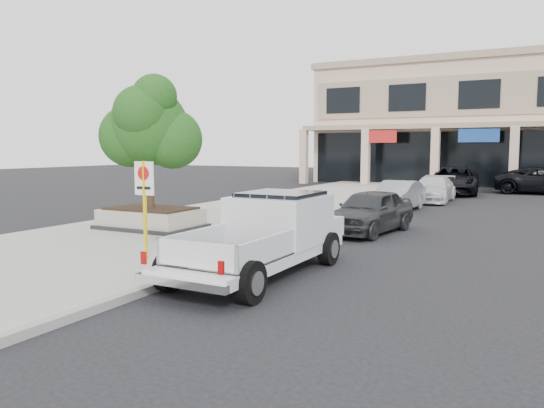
{
  "coord_description": "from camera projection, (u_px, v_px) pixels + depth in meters",
  "views": [
    {
      "loc": [
        5.1,
        -10.93,
        2.74
      ],
      "look_at": [
        -1.42,
        1.5,
        1.26
      ],
      "focal_mm": 35.0,
      "sensor_mm": 36.0,
      "label": 1
    }
  ],
  "objects": [
    {
      "name": "curb_car_d",
      "position": [
        454.0,
        180.0,
        31.77
      ],
      "size": [
        3.32,
        6.17,
        1.65
      ],
      "primitive_type": "imported",
      "rotation": [
        0.0,
        0.0,
        0.1
      ],
      "color": "black",
      "rests_on": "ground"
    },
    {
      "name": "hedge",
      "position": [
        259.0,
        218.0,
        16.13
      ],
      "size": [
        1.1,
        0.99,
        0.93
      ],
      "primitive_type": "ellipsoid",
      "color": "#1E4714",
      "rests_on": "sidewalk"
    },
    {
      "name": "curb_car_b",
      "position": [
        397.0,
        196.0,
        23.16
      ],
      "size": [
        1.66,
        4.1,
        1.32
      ],
      "primitive_type": "imported",
      "rotation": [
        0.0,
        0.0,
        -0.07
      ],
      "color": "#93949A",
      "rests_on": "ground"
    },
    {
      "name": "no_parking_sign",
      "position": [
        145.0,
        196.0,
        12.28
      ],
      "size": [
        0.55,
        0.09,
        2.3
      ],
      "color": "#E2B50B",
      "rests_on": "sidewalk"
    },
    {
      "name": "pickup_truck",
      "position": [
        258.0,
        236.0,
        11.31
      ],
      "size": [
        2.14,
        5.6,
        1.76
      ],
      "primitive_type": null,
      "rotation": [
        0.0,
        0.0,
        -0.01
      ],
      "color": "silver",
      "rests_on": "ground"
    },
    {
      "name": "ground",
      "position": [
        296.0,
        267.0,
        12.27
      ],
      "size": [
        120.0,
        120.0,
        0.0
      ],
      "primitive_type": "plane",
      "color": "black",
      "rests_on": "ground"
    },
    {
      "name": "sidewalk",
      "position": [
        232.0,
        219.0,
        20.09
      ],
      "size": [
        8.0,
        52.0,
        0.15
      ],
      "primitive_type": "cube",
      "color": "gray",
      "rests_on": "ground"
    },
    {
      "name": "curb_car_a",
      "position": [
        370.0,
        211.0,
        17.19
      ],
      "size": [
        2.25,
        4.38,
        1.43
      ],
      "primitive_type": "imported",
      "rotation": [
        0.0,
        0.0,
        -0.14
      ],
      "color": "#292C2E",
      "rests_on": "ground"
    },
    {
      "name": "curb",
      "position": [
        329.0,
        226.0,
        18.26
      ],
      "size": [
        0.2,
        52.0,
        0.15
      ],
      "primitive_type": "cube",
      "color": "gray",
      "rests_on": "ground"
    },
    {
      "name": "planter_tree",
      "position": [
        156.0,
        127.0,
        17.03
      ],
      "size": [
        2.9,
        2.55,
        4.0
      ],
      "color": "#312013",
      "rests_on": "planter"
    },
    {
      "name": "curb_car_c",
      "position": [
        433.0,
        189.0,
        27.19
      ],
      "size": [
        1.95,
        4.59,
        1.32
      ],
      "primitive_type": "imported",
      "rotation": [
        0.0,
        0.0,
        0.02
      ],
      "color": "silver",
      "rests_on": "ground"
    },
    {
      "name": "planter",
      "position": [
        151.0,
        218.0,
        17.26
      ],
      "size": [
        3.2,
        2.2,
        0.68
      ],
      "color": "black",
      "rests_on": "sidewalk"
    }
  ]
}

